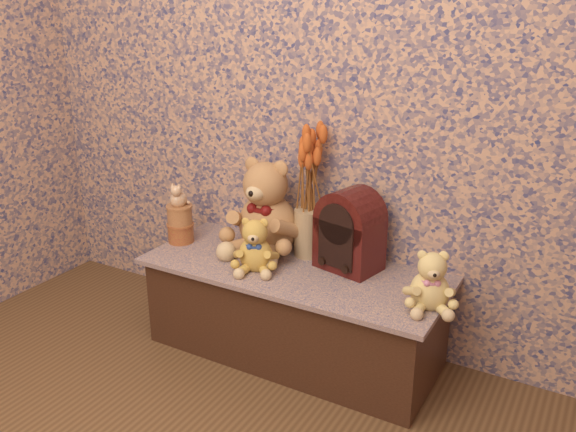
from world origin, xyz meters
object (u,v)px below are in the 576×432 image
Objects in this scene: ceramic_vase at (309,232)px; teddy_small at (431,277)px; biscuit_tin_lower at (181,233)px; teddy_large at (268,202)px; cat_figurine at (178,194)px; teddy_medium at (256,241)px; cathedral_radio at (350,229)px.

teddy_small is at bearing -18.27° from ceramic_vase.
teddy_large is at bearing 17.18° from biscuit_tin_lower.
teddy_large is at bearing -4.79° from cat_figurine.
teddy_medium is 0.26m from ceramic_vase.
biscuit_tin_lower is at bearing -158.58° from cathedral_radio.
teddy_medium is 0.47m from cat_figurine.
cathedral_radio is 0.22m from ceramic_vase.
teddy_small is 1.16m from biscuit_tin_lower.
cathedral_radio is (0.32, 0.19, 0.05)m from teddy_medium.
teddy_large is 0.79m from teddy_small.
cat_figurine is (-0.77, -0.12, 0.06)m from cathedral_radio.
teddy_small is 2.02× the size of biscuit_tin_lower.
cathedral_radio is 0.79m from cat_figurine.
teddy_medium is 0.70× the size of cathedral_radio.
ceramic_vase is at bearing 15.13° from biscuit_tin_lower.
teddy_small reaches higher than biscuit_tin_lower.
biscuit_tin_lower is 1.01× the size of cat_figurine.
cat_figurine is at bearing -164.87° from ceramic_vase.
cat_figurine is at bearing 0.00° from biscuit_tin_lower.
cathedral_radio reaches higher than teddy_small.
teddy_large is at bearing -169.43° from ceramic_vase.
ceramic_vase is 0.59m from biscuit_tin_lower.
cat_figurine is at bearing -158.58° from cathedral_radio.
teddy_large is 0.39m from cathedral_radio.
biscuit_tin_lower is (-0.39, -0.12, -0.18)m from teddy_large.
cathedral_radio is at bearing 8.74° from biscuit_tin_lower.
teddy_small is (0.71, 0.03, -0.00)m from teddy_medium.
teddy_small is at bearing -9.85° from cathedral_radio.
teddy_small is 1.16m from cat_figurine.
cat_figurine is (-0.39, -0.12, 0.01)m from teddy_large.
teddy_large reaches higher than biscuit_tin_lower.
cathedral_radio is (-0.38, 0.16, 0.05)m from teddy_small.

